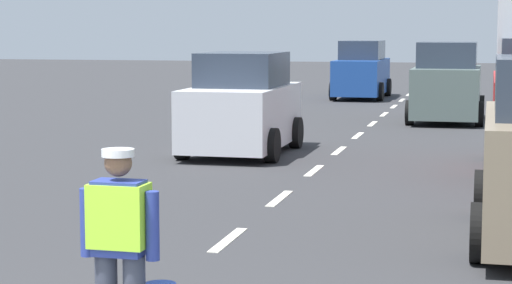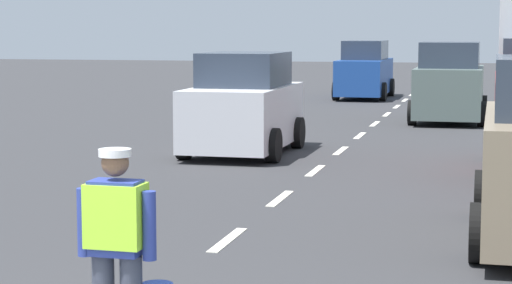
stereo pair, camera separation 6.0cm
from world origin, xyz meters
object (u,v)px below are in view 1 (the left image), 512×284
at_px(car_oncoming_lead, 242,107).
at_px(car_outgoing_far, 447,85).
at_px(road_worker, 123,241).
at_px(car_oncoming_third, 362,71).

relative_size(car_oncoming_lead, car_outgoing_far, 1.00).
height_order(road_worker, car_outgoing_far, car_outgoing_far).
bearing_deg(car_oncoming_third, car_outgoing_far, -67.85).
bearing_deg(road_worker, car_oncoming_third, 93.72).
distance_m(car_oncoming_lead, car_oncoming_third, 16.65).
bearing_deg(car_outgoing_far, car_oncoming_third, 112.15).
relative_size(road_worker, car_outgoing_far, 0.44).
bearing_deg(car_oncoming_third, road_worker, -86.28).
relative_size(road_worker, car_oncoming_third, 0.38).
bearing_deg(car_oncoming_third, car_oncoming_lead, -91.14).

